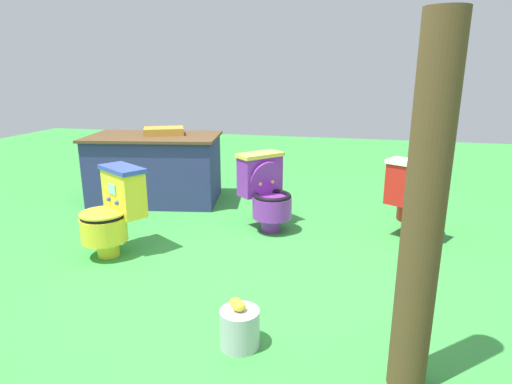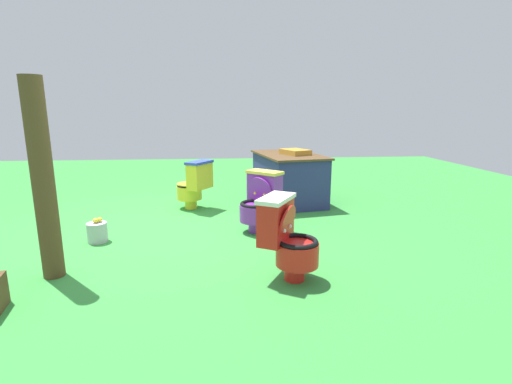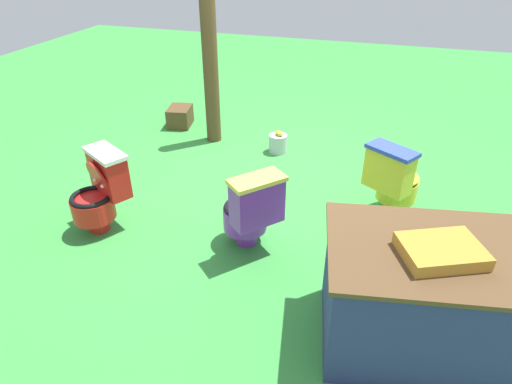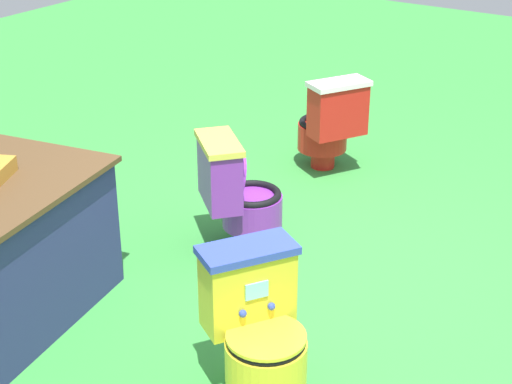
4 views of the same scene
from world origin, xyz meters
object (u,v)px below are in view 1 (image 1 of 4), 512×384
Objects in this scene: toilet_red at (415,198)px; lemon_bucket at (240,327)px; toilet_purple at (266,191)px; toilet_yellow at (113,211)px; wooden_post at (423,218)px; vendor_table at (156,168)px.

toilet_red is 2.26m from lemon_bucket.
toilet_purple is 1.00× the size of toilet_yellow.
wooden_post reaches higher than toilet_purple.
wooden_post is at bearing -173.67° from toilet_yellow.
toilet_red is 0.42× the size of wooden_post.
toilet_red is 2.63m from toilet_yellow.
lemon_bucket is at bearing 173.41° from wooden_post.
toilet_purple is 0.42× the size of wooden_post.
vendor_table is 0.92× the size of wooden_post.
toilet_red reaches higher than lemon_bucket.
vendor_table is (-0.34, 1.47, 0.02)m from toilet_yellow.
toilet_yellow is 2.52m from wooden_post.
toilet_red is at bearing 60.72° from lemon_bucket.
toilet_purple is 0.46× the size of vendor_table.
wooden_post is at bearing 71.71° from toilet_purple.
lemon_bucket is at bearing -55.41° from vendor_table.
toilet_purple is 2.30m from wooden_post.
toilet_purple is at bearing 97.76° from lemon_bucket.
toilet_red is 0.46× the size of vendor_table.
toilet_yellow is at bearing 144.02° from lemon_bucket.
toilet_purple is at bearing 119.98° from wooden_post.
toilet_red and toilet_yellow have the same top height.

